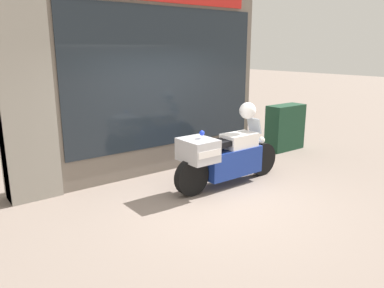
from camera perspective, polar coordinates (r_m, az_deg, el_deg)
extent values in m
plane|color=gray|center=(6.19, 2.99, -8.77)|extent=(60.00, 60.00, 0.00)
cube|color=#6B6056|center=(7.36, -7.06, 9.51)|extent=(5.27, 0.40, 3.64)
cube|color=gray|center=(6.55, -24.39, 7.77)|extent=(0.81, 0.55, 3.64)
cube|color=#1E262D|center=(7.36, -3.70, 9.98)|extent=(4.23, 0.02, 2.64)
cube|color=slate|center=(7.81, -4.67, -1.70)|extent=(4.01, 0.30, 0.55)
cube|color=silver|center=(7.71, -5.39, 5.74)|extent=(4.01, 0.02, 1.50)
cube|color=beige|center=(7.52, -4.94, 11.23)|extent=(4.01, 0.30, 0.03)
cube|color=black|center=(6.84, -15.74, 10.79)|extent=(0.18, 0.04, 0.05)
cube|color=#B7B2A8|center=(7.15, -10.10, 11.23)|extent=(0.18, 0.04, 0.05)
cube|color=navy|center=(7.52, -4.95, 11.53)|extent=(0.18, 0.04, 0.05)
cube|color=#C68E19|center=(7.94, -0.31, 11.73)|extent=(0.18, 0.04, 0.05)
cube|color=maroon|center=(8.41, 3.84, 11.85)|extent=(0.18, 0.04, 0.05)
cube|color=#2D8E42|center=(7.03, -14.00, -0.45)|extent=(0.19, 0.02, 0.27)
cube|color=orange|center=(7.42, -7.46, 0.64)|extent=(0.19, 0.04, 0.27)
cube|color=white|center=(7.91, -1.65, 1.61)|extent=(0.19, 0.02, 0.27)
cube|color=yellow|center=(8.47, 3.44, 2.44)|extent=(0.19, 0.04, 0.27)
cylinder|color=black|center=(7.48, 10.60, -2.26)|extent=(0.64, 0.14, 0.64)
cylinder|color=black|center=(6.34, -0.04, -5.05)|extent=(0.64, 0.14, 0.64)
cube|color=navy|center=(6.88, 6.01, -2.66)|extent=(1.19, 0.44, 0.50)
cube|color=white|center=(6.91, 7.19, 0.46)|extent=(0.65, 0.39, 0.28)
cube|color=black|center=(6.60, 4.40, 0.14)|extent=(0.69, 0.33, 0.10)
cube|color=#B7B7BC|center=(6.28, 0.89, -0.92)|extent=(0.52, 0.62, 0.38)
cube|color=white|center=(6.28, 0.89, -0.92)|extent=(0.47, 0.63, 0.11)
cube|color=#B2BCC6|center=(7.13, 9.47, 2.84)|extent=(0.12, 0.30, 0.29)
sphere|color=white|center=(7.35, 10.51, 0.58)|extent=(0.14, 0.14, 0.14)
sphere|color=blue|center=(6.27, 1.52, 1.68)|extent=(0.09, 0.09, 0.09)
cube|color=#193D28|center=(9.45, 13.99, 2.47)|extent=(1.00, 0.43, 1.10)
sphere|color=white|center=(6.93, 8.47, 5.05)|extent=(0.31, 0.31, 0.31)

